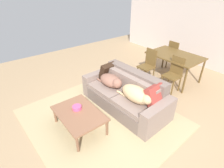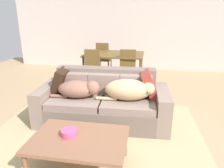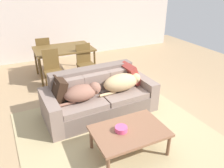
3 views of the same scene
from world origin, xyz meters
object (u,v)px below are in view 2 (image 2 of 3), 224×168
(bowl_on_coffee_table, at_px, (69,133))
(dining_chair_far_left, at_px, (103,58))
(couch, at_px, (104,102))
(dining_chair_near_left, at_px, (91,69))
(dog_on_right_cushion, at_px, (130,90))
(dining_table, at_px, (114,56))
(dog_on_left_cushion, at_px, (79,89))
(throw_pillow_by_left_arm, at_px, (60,82))
(throw_pillow_by_right_arm, at_px, (150,85))
(coffee_table, at_px, (79,141))
(dining_chair_near_right, at_px, (127,69))

(bowl_on_coffee_table, relative_size, dining_chair_far_left, 0.19)
(couch, distance_m, bowl_on_coffee_table, 1.21)
(dining_chair_near_left, distance_m, dining_chair_far_left, 1.26)
(dining_chair_near_left, bearing_deg, dining_chair_far_left, 88.48)
(dog_on_right_cushion, height_order, dining_table, dining_table)
(dog_on_left_cushion, xyz_separation_m, bowl_on_coffee_table, (0.22, -1.04, -0.14))
(throw_pillow_by_left_arm, relative_size, dining_chair_far_left, 0.43)
(throw_pillow_by_right_arm, distance_m, dining_chair_near_left, 1.85)
(dog_on_right_cushion, relative_size, coffee_table, 0.83)
(couch, height_order, dining_chair_near_right, dining_chair_near_right)
(couch, height_order, dining_table, couch)
(throw_pillow_by_right_arm, xyz_separation_m, dining_table, (-0.89, 1.92, 0.07))
(couch, bearing_deg, dining_chair_near_right, 78.26)
(throw_pillow_by_right_arm, distance_m, dining_chair_near_right, 1.47)
(dining_table, relative_size, dining_chair_near_right, 1.52)
(couch, relative_size, coffee_table, 2.00)
(coffee_table, height_order, dining_chair_far_left, dining_chair_far_left)
(dog_on_left_cushion, relative_size, dining_chair_near_right, 0.82)
(throw_pillow_by_left_arm, height_order, bowl_on_coffee_table, throw_pillow_by_left_arm)
(dining_chair_near_left, bearing_deg, dining_chair_near_right, 5.02)
(dining_chair_near_right, bearing_deg, throw_pillow_by_right_arm, -72.18)
(dining_table, distance_m, dining_chair_near_left, 0.79)
(throw_pillow_by_right_arm, xyz_separation_m, coffee_table, (-0.76, -1.32, -0.27))
(couch, distance_m, dog_on_left_cushion, 0.47)
(coffee_table, bearing_deg, bowl_on_coffee_table, 165.43)
(couch, bearing_deg, coffee_table, -93.38)
(coffee_table, relative_size, dining_chair_far_left, 1.12)
(dining_table, bearing_deg, dining_chair_near_left, -124.20)
(dining_table, distance_m, dining_chair_far_left, 0.78)
(throw_pillow_by_right_arm, relative_size, dining_chair_near_left, 0.46)
(dog_on_right_cushion, height_order, coffee_table, dog_on_right_cushion)
(dog_on_left_cushion, distance_m, dining_chair_near_right, 1.73)
(dining_chair_near_right, bearing_deg, couch, -101.51)
(couch, distance_m, throw_pillow_by_right_arm, 0.81)
(throw_pillow_by_left_arm, xyz_separation_m, dining_chair_near_left, (0.17, 1.35, -0.11))
(dog_on_left_cushion, bearing_deg, dining_chair_far_left, 91.77)
(bowl_on_coffee_table, xyz_separation_m, dining_chair_far_left, (-0.43, 3.84, 0.09))
(dog_on_right_cushion, xyz_separation_m, dining_chair_near_left, (-1.02, 1.50, -0.09))
(bowl_on_coffee_table, height_order, dining_chair_near_right, dining_chair_near_right)
(dog_on_left_cushion, relative_size, dining_table, 0.54)
(throw_pillow_by_left_arm, xyz_separation_m, dining_chair_far_left, (0.18, 2.62, -0.10))
(dog_on_left_cushion, xyz_separation_m, dining_table, (0.21, 2.17, 0.13))
(bowl_on_coffee_table, xyz_separation_m, dining_table, (-0.01, 3.21, 0.27))
(throw_pillow_by_right_arm, relative_size, bowl_on_coffee_table, 2.36)
(dog_on_left_cushion, xyz_separation_m, coffee_table, (0.34, -1.07, -0.22))
(dining_chair_near_right, bearing_deg, throw_pillow_by_left_arm, -126.62)
(bowl_on_coffee_table, distance_m, dining_chair_near_right, 2.69)
(dining_table, height_order, dining_chair_near_left, dining_chair_near_left)
(coffee_table, height_order, dining_chair_near_right, dining_chair_near_right)
(dog_on_right_cushion, bearing_deg, dining_table, 102.87)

